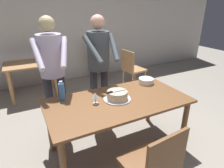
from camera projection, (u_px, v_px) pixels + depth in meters
The scene contains 14 objects.
ground_plane at pixel (117, 148), 2.62m from camera, with size 14.00×14.00×0.00m, color gray.
back_wall at pixel (59, 27), 4.54m from camera, with size 10.00×0.12×2.70m, color beige.
main_dining_table at pixel (118, 107), 2.37m from camera, with size 1.75×0.90×0.75m.
cake_on_platter at pixel (118, 96), 2.33m from camera, with size 0.34×0.34×0.11m.
cake_knife at pixel (112, 92), 2.28m from camera, with size 0.27×0.03×0.02m.
plate_stack at pixel (146, 81), 2.81m from camera, with size 0.22×0.22×0.08m.
wine_glass_near at pixel (95, 96), 2.21m from camera, with size 0.08×0.08×0.14m.
water_bottle at pixel (62, 92), 2.29m from camera, with size 0.07×0.07×0.25m.
person_cutting_cake at pixel (99, 61), 2.76m from camera, with size 0.47×0.55×1.72m.
person_standing_beside at pixel (52, 67), 2.51m from camera, with size 0.46×0.57×1.72m.
chair_near_side at pixel (154, 165), 1.72m from camera, with size 0.47×0.47×0.90m.
background_table at pixel (31, 70), 3.93m from camera, with size 1.00×0.70×0.74m.
background_chair_0 at pixel (132, 68), 4.38m from camera, with size 0.48×0.48×0.90m.
background_chair_1 at pixel (97, 61), 4.88m from camera, with size 0.62×0.62×0.90m.
Camera 1 is at (-1.01, -1.81, 1.83)m, focal length 30.32 mm.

